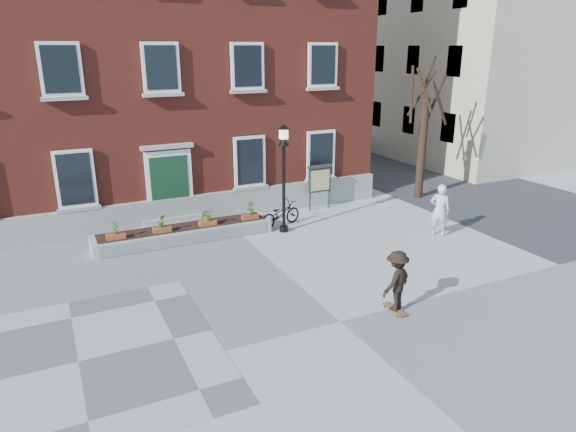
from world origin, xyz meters
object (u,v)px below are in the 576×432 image
parked_car (348,145)px  notice_board (320,180)px  bicycle (281,214)px  bystander (440,210)px  lamp_post (284,164)px  skateboarder (397,281)px

parked_car → notice_board: bearing=-109.7°
bicycle → notice_board: bearing=-77.7°
parked_car → bicycle: bearing=-114.2°
bicycle → notice_board: notice_board is taller
bystander → notice_board: bearing=-17.9°
notice_board → parked_car: bearing=51.8°
bystander → bicycle: bearing=9.6°
lamp_post → skateboarder: size_ratio=2.36×
lamp_post → skateboarder: 6.90m
bystander → skateboarder: bearing=84.1°
bystander → lamp_post: bearing=15.4°
bicycle → lamp_post: size_ratio=0.47×
parked_car → skateboarder: bearing=-100.3°
notice_board → skateboarder: notice_board is taller
bystander → lamp_post: lamp_post is taller
notice_board → skateboarder: (-2.54, -8.53, -0.40)m
lamp_post → skateboarder: bearing=-90.2°
lamp_post → notice_board: lamp_post is taller
bicycle → bystander: bystander is taller
bicycle → lamp_post: (-0.14, -0.59, 2.06)m
parked_car → notice_board: notice_board is taller
bystander → notice_board: 5.18m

